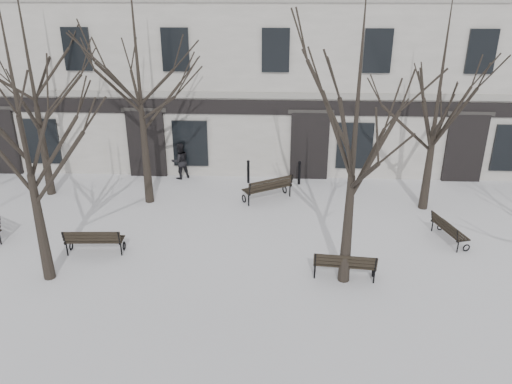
# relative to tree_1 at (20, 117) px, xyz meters

# --- Properties ---
(ground) EXTENTS (100.00, 100.00, 0.00)m
(ground) POSITION_rel_tree_1_xyz_m (4.38, 0.33, -4.77)
(ground) COLOR white
(ground) RESTS_ON ground
(building) EXTENTS (40.40, 10.20, 11.40)m
(building) POSITION_rel_tree_1_xyz_m (4.38, 13.29, 0.75)
(building) COLOR beige
(building) RESTS_ON ground
(tree_1) EXTENTS (5.34, 5.34, 7.63)m
(tree_1) POSITION_rel_tree_1_xyz_m (0.00, 0.00, 0.00)
(tree_1) COLOR black
(tree_1) RESTS_ON ground
(tree_2) EXTENTS (5.36, 5.36, 7.66)m
(tree_2) POSITION_rel_tree_1_xyz_m (8.50, 0.28, 0.02)
(tree_2) COLOR black
(tree_2) RESTS_ON ground
(tree_4) EXTENTS (5.94, 5.94, 8.49)m
(tree_4) POSITION_rel_tree_1_xyz_m (-2.58, 6.07, 0.54)
(tree_4) COLOR black
(tree_4) RESTS_ON ground
(tree_5) EXTENTS (5.98, 5.98, 8.54)m
(tree_5) POSITION_rel_tree_1_xyz_m (1.59, 5.48, 0.57)
(tree_5) COLOR black
(tree_5) RESTS_ON ground
(tree_6) EXTENTS (5.26, 5.26, 7.51)m
(tree_6) POSITION_rel_tree_1_xyz_m (12.07, 5.37, -0.07)
(tree_6) COLOR black
(tree_6) RESTS_ON ground
(bench_1) EXTENTS (1.82, 0.74, 0.90)m
(bench_1) POSITION_rel_tree_1_xyz_m (0.86, 1.41, -4.28)
(bench_1) COLOR black
(bench_1) RESTS_ON ground
(bench_2) EXTENTS (1.82, 0.82, 0.89)m
(bench_2) POSITION_rel_tree_1_xyz_m (8.52, 0.35, -4.28)
(bench_2) COLOR black
(bench_2) RESTS_ON ground
(bench_4) EXTENTS (2.01, 1.61, 0.99)m
(bench_4) POSITION_rel_tree_1_xyz_m (6.19, 5.83, -4.23)
(bench_4) COLOR black
(bench_4) RESTS_ON ground
(bench_5) EXTENTS (0.96, 1.66, 0.80)m
(bench_5) POSITION_rel_tree_1_xyz_m (12.19, 2.78, -4.33)
(bench_5) COLOR black
(bench_5) RESTS_ON ground
(bollard_a) EXTENTS (0.13, 0.13, 1.02)m
(bollard_a) POSITION_rel_tree_1_xyz_m (5.31, 7.60, -4.22)
(bollard_a) COLOR black
(bollard_a) RESTS_ON ground
(bollard_b) EXTENTS (0.13, 0.13, 1.04)m
(bollard_b) POSITION_rel_tree_1_xyz_m (7.46, 7.55, -4.21)
(bollard_b) COLOR black
(bollard_b) RESTS_ON ground
(pedestrian_b) EXTENTS (0.97, 0.92, 1.58)m
(pedestrian_b) POSITION_rel_tree_1_xyz_m (2.34, 8.00, -4.77)
(pedestrian_b) COLOR black
(pedestrian_b) RESTS_ON ground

